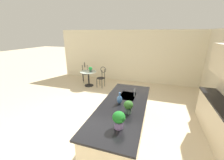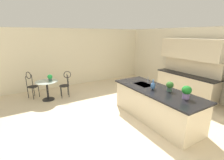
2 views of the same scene
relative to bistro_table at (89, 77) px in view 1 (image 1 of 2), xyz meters
name	(u,v)px [view 1 (image 1 of 2)]	position (x,y,z in m)	size (l,w,h in m)	color
ground_plane	(96,124)	(2.80, 1.65, -0.45)	(40.00, 40.00, 0.00)	beige
wall_left_window	(128,56)	(-1.46, 1.65, 0.90)	(0.12, 7.80, 2.70)	beige
kitchen_island	(122,121)	(3.10, 2.50, 0.02)	(2.80, 1.06, 0.92)	beige
back_counter_run	(224,122)	(2.40, 4.86, 0.05)	(2.44, 0.64, 1.52)	beige
bistro_table	(89,77)	(0.00, 0.00, 0.00)	(0.80, 0.80, 0.74)	black
chair_near_window	(102,76)	(-0.01, 0.70, 0.13)	(0.43, 0.50, 1.04)	black
chair_by_island	(85,71)	(-0.57, -0.49, 0.13)	(0.53, 0.53, 1.04)	black
sink_faucet	(134,93)	(2.55, 2.68, 0.58)	(0.02, 0.02, 0.22)	#B2B5BA
potted_plant_on_table	(90,69)	(0.03, 0.14, 0.44)	(0.18, 0.18, 0.26)	#385147
potted_plant_counter_near	(128,106)	(3.40, 2.69, 0.63)	(0.20, 0.20, 0.28)	#385147
potted_plant_counter_far	(119,119)	(3.95, 2.63, 0.66)	(0.23, 0.23, 0.33)	#7A669E
vase_on_counter	(120,99)	(3.05, 2.41, 0.58)	(0.13, 0.13, 0.29)	#386099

